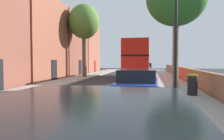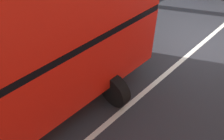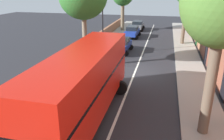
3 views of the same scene
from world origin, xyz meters
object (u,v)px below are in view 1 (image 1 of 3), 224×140
object	(u,v)px
double_decker_bus	(138,58)
litter_bin_right	(192,85)
street_tree_left_0	(84,22)
lamppost_right	(176,25)
parked_car_silver_right_3	(146,67)
parked_car_blue_right_0	(138,84)

from	to	relation	value
double_decker_bus	litter_bin_right	size ratio (longest dim) A/B	9.46
double_decker_bus	street_tree_left_0	size ratio (longest dim) A/B	1.26
lamppost_right	parked_car_silver_right_3	bearing A→B (deg)	94.43
street_tree_left_0	lamppost_right	world-z (taller)	street_tree_left_0
parked_car_silver_right_3	street_tree_left_0	xyz separation A→B (m)	(-7.18, -10.40, 5.62)
lamppost_right	parked_car_blue_right_0	bearing A→B (deg)	-142.46
parked_car_blue_right_0	street_tree_left_0	distance (m)	16.90
street_tree_left_0	litter_bin_right	size ratio (longest dim) A/B	7.54
parked_car_silver_right_3	lamppost_right	distance (m)	23.48
litter_bin_right	street_tree_left_0	bearing A→B (deg)	129.69
lamppost_right	double_decker_bus	bearing A→B (deg)	101.29
double_decker_bus	lamppost_right	world-z (taller)	lamppost_right
parked_car_silver_right_3	litter_bin_right	world-z (taller)	parked_car_silver_right_3
double_decker_bus	street_tree_left_0	bearing A→B (deg)	-178.29
parked_car_silver_right_3	street_tree_left_0	size ratio (longest dim) A/B	0.47
parked_car_blue_right_0	litter_bin_right	world-z (taller)	parked_car_blue_right_0
parked_car_blue_right_0	parked_car_silver_right_3	world-z (taller)	parked_car_silver_right_3
litter_bin_right	parked_car_silver_right_3	bearing A→B (deg)	97.12
parked_car_blue_right_0	lamppost_right	size ratio (longest dim) A/B	0.70
parked_car_silver_right_3	parked_car_blue_right_0	bearing A→B (deg)	-90.01
parked_car_silver_right_3	litter_bin_right	size ratio (longest dim) A/B	3.55
parked_car_blue_right_0	street_tree_left_0	world-z (taller)	street_tree_left_0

